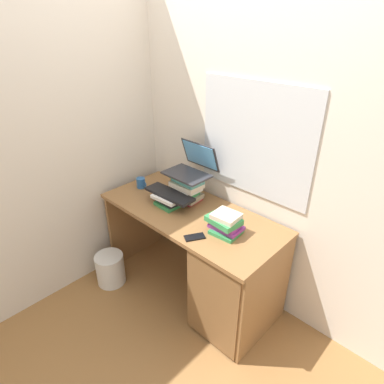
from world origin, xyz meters
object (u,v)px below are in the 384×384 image
(cell_phone, at_px, (195,237))
(computer_mouse, at_px, (217,219))
(book_stack_keyboard_riser, at_px, (169,200))
(book_stack_tall, at_px, (187,188))
(mug, at_px, (141,183))
(keyboard, at_px, (170,194))
(wastebasket, at_px, (110,269))
(book_stack_side, at_px, (225,223))
(desk, at_px, (225,272))
(laptop, at_px, (192,166))

(cell_phone, bearing_deg, computer_mouse, 124.15)
(book_stack_keyboard_riser, height_order, computer_mouse, book_stack_keyboard_riser)
(book_stack_tall, distance_m, mug, 0.46)
(book_stack_keyboard_riser, bearing_deg, keyboard, 43.78)
(cell_phone, height_order, wastebasket, cell_phone)
(book_stack_side, distance_m, computer_mouse, 0.15)
(desk, relative_size, keyboard, 3.47)
(mug, bearing_deg, computer_mouse, 3.34)
(book_stack_side, height_order, cell_phone, book_stack_side)
(desk, relative_size, book_stack_side, 6.11)
(book_stack_tall, distance_m, book_stack_keyboard_riser, 0.17)
(book_stack_keyboard_riser, distance_m, laptop, 0.32)
(keyboard, distance_m, computer_mouse, 0.43)
(computer_mouse, xyz_separation_m, cell_phone, (0.02, -0.26, -0.01))
(mug, relative_size, wastebasket, 0.40)
(desk, distance_m, keyboard, 0.72)
(mug, bearing_deg, book_stack_tall, 14.41)
(mug, xyz_separation_m, wastebasket, (0.03, -0.42, -0.68))
(desk, xyz_separation_m, cell_phone, (-0.12, -0.19, 0.36))
(book_stack_tall, height_order, computer_mouse, book_stack_tall)
(book_stack_tall, relative_size, mug, 2.20)
(computer_mouse, relative_size, mug, 0.94)
(keyboard, relative_size, cell_phone, 3.09)
(book_stack_keyboard_riser, height_order, mug, mug)
(desk, bearing_deg, laptop, 159.49)
(desk, relative_size, mug, 13.17)
(desk, height_order, wastebasket, desk)
(cell_phone, bearing_deg, laptop, 165.36)
(computer_mouse, height_order, mug, mug)
(wastebasket, bearing_deg, book_stack_side, 23.77)
(book_stack_keyboard_riser, relative_size, book_stack_side, 1.00)
(computer_mouse, bearing_deg, book_stack_side, -28.03)
(laptop, bearing_deg, keyboard, -102.62)
(desk, distance_m, mug, 1.03)
(keyboard, bearing_deg, desk, -0.45)
(book_stack_side, xyz_separation_m, computer_mouse, (-0.12, 0.07, -0.05))
(book_stack_side, height_order, mug, book_stack_side)
(desk, bearing_deg, computer_mouse, 155.30)
(keyboard, bearing_deg, wastebasket, -135.17)
(desk, height_order, laptop, laptop)
(book_stack_tall, height_order, laptop, laptop)
(desk, bearing_deg, mug, 178.94)
(book_stack_side, xyz_separation_m, cell_phone, (-0.11, -0.19, -0.07))
(wastebasket, bearing_deg, book_stack_tall, 52.02)
(desk, distance_m, book_stack_keyboard_riser, 0.69)
(book_stack_tall, bearing_deg, cell_phone, -39.73)
(book_stack_side, bearing_deg, book_stack_tall, 164.99)
(computer_mouse, distance_m, mug, 0.82)
(book_stack_side, distance_m, wastebasket, 1.22)
(wastebasket, bearing_deg, keyboard, 46.55)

